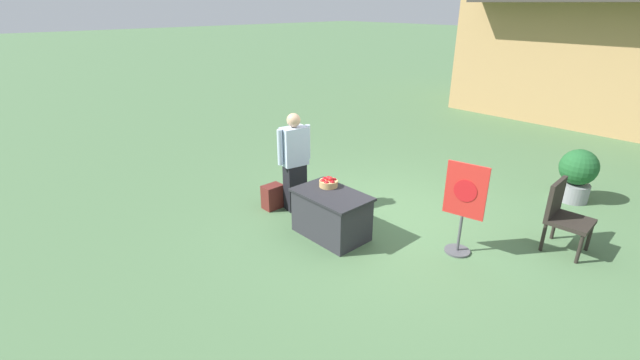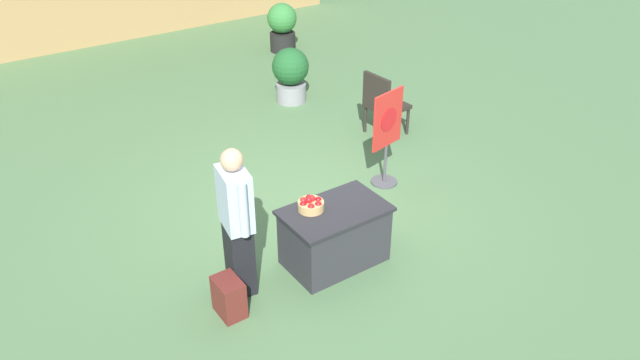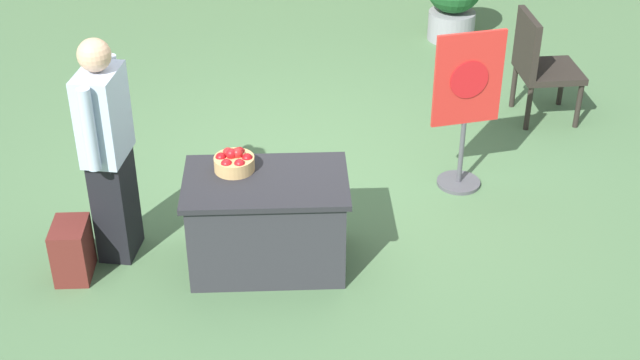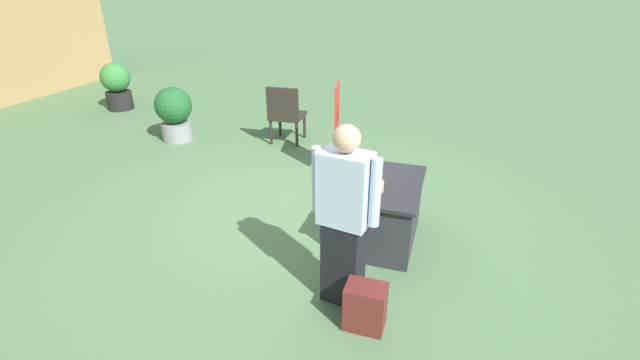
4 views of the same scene
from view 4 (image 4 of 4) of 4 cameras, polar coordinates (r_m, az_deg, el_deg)
The scene contains 9 objects.
ground_plane at distance 5.48m, azimuth -2.06°, elevation -3.93°, with size 120.00×120.00×0.00m, color #4C7047.
display_table at distance 4.78m, azimuth 8.65°, elevation -4.16°, with size 1.15×0.73×0.70m.
apple_basket at distance 4.41m, azimuth 6.66°, elevation -0.57°, with size 0.28×0.28×0.16m.
person_visitor at distance 3.63m, azimuth 3.27°, elevation -5.05°, with size 0.33×0.60×1.69m.
backpack at distance 3.75m, azimuth 6.05°, elevation -16.44°, with size 0.24×0.34×0.42m.
poster_board at distance 6.23m, azimuth 2.25°, elevation 7.23°, with size 0.56×0.36×1.35m.
patio_chair at distance 7.46m, azimuth -4.62°, elevation 9.02°, with size 0.58×0.58×1.02m.
potted_plant_far_right at distance 8.02m, azimuth -18.86°, elevation 8.57°, with size 0.64×0.64×0.96m.
potted_plant_far_left at distance 10.44m, azimuth -25.47°, elevation 11.39°, with size 0.62×0.62×1.01m.
Camera 4 is at (-4.46, -1.64, 2.73)m, focal length 24.00 mm.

